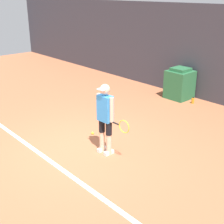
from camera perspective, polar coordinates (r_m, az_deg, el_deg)
The scene contains 7 objects.
ground_plane at distance 7.39m, azimuth -5.84°, elevation -6.78°, with size 24.00×24.00×0.00m, color #B76642.
back_wall at distance 10.65m, azimuth 17.55°, elevation 9.99°, with size 24.00×0.10×3.09m.
court_baseline at distance 7.00m, azimuth -11.30°, elevation -8.76°, with size 21.60×0.10×0.01m.
tennis_player at distance 6.81m, azimuth -1.19°, elevation -0.78°, with size 0.95×0.29×1.63m.
tennis_ball at distance 8.08m, azimuth -3.57°, elevation -3.86°, with size 0.07×0.07×0.07m.
covered_chair at distance 10.88m, azimuth 12.26°, elevation 5.06°, with size 0.78×0.78×1.06m.
water_bottle at distance 10.56m, azimuth 14.57°, elevation 2.04°, with size 0.09×0.09×0.21m.
Camera 1 is at (5.32, -3.77, 3.47)m, focal length 50.00 mm.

